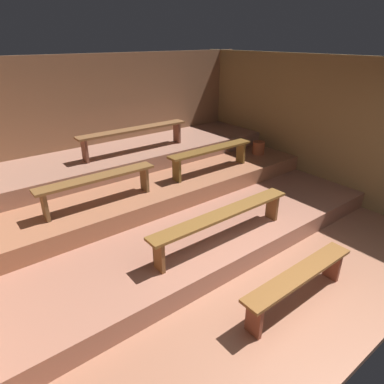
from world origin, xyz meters
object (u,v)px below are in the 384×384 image
(bench_middle_right, at_px, (211,153))
(pail_middle, at_px, (259,148))
(bench_floor_center, at_px, (299,279))
(bench_upper_center, at_px, (134,133))
(bench_middle_left, at_px, (98,182))
(bench_lower_center, at_px, (223,218))

(bench_middle_right, distance_m, pail_middle, 1.52)
(bench_floor_center, height_order, bench_upper_center, bench_upper_center)
(bench_middle_right, bearing_deg, bench_floor_center, -110.45)
(bench_middle_right, bearing_deg, bench_middle_left, 180.00)
(bench_lower_center, xyz_separation_m, bench_middle_left, (-1.09, 1.57, 0.28))
(bench_lower_center, bearing_deg, bench_upper_center, 86.33)
(bench_middle_left, bearing_deg, bench_floor_center, -66.90)
(bench_middle_right, bearing_deg, pail_middle, 5.64)
(bench_lower_center, relative_size, bench_middle_left, 1.28)
(bench_middle_left, bearing_deg, bench_lower_center, -55.30)
(bench_middle_left, bearing_deg, bench_upper_center, 42.05)
(bench_middle_left, xyz_separation_m, bench_middle_right, (2.23, 0.00, 0.00))
(bench_lower_center, bearing_deg, pail_middle, 33.24)
(pail_middle, bearing_deg, bench_floor_center, -130.80)
(bench_lower_center, height_order, bench_middle_right, bench_middle_right)
(bench_lower_center, height_order, pail_middle, pail_middle)
(bench_lower_center, distance_m, bench_middle_right, 1.96)
(bench_lower_center, relative_size, bench_middle_right, 1.28)
(bench_upper_center, bearing_deg, pail_middle, -22.04)
(bench_middle_left, bearing_deg, pail_middle, 2.27)
(bench_middle_right, distance_m, bench_upper_center, 1.52)
(bench_floor_center, height_order, bench_middle_left, bench_middle_left)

